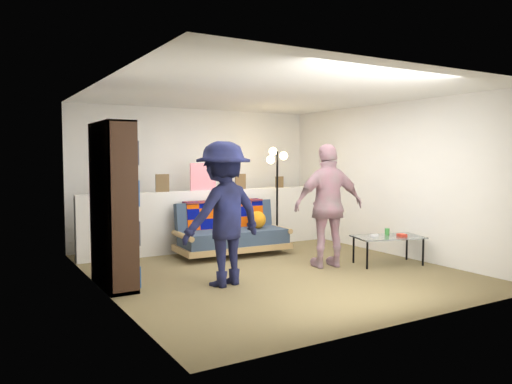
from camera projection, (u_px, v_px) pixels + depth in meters
ground at (271, 270)px, 6.85m from camera, size 5.00×5.00×0.00m
room_shell at (253, 148)px, 7.13m from camera, size 4.60×5.05×2.45m
half_wall_ledge at (214, 220)px, 8.36m from camera, size 4.45×0.15×1.00m
ledge_decor at (202, 180)px, 8.18m from camera, size 2.97×0.02×0.45m
futon_sofa at (232, 233)px, 7.91m from camera, size 1.79×0.92×0.75m
bookshelf at (113, 211)px, 5.92m from camera, size 0.33×0.98×1.96m
coffee_table at (388, 238)px, 7.19m from camera, size 1.08×0.78×0.51m
floor_lamp at (276, 176)px, 8.63m from camera, size 0.40×0.33×1.71m
person_left at (223, 214)px, 5.99m from camera, size 1.24×0.88×1.74m
person_right at (329, 206)px, 6.99m from camera, size 1.09×0.65×1.73m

